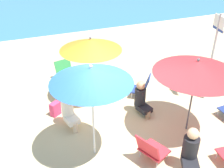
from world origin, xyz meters
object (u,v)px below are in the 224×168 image
(umbrella_blue, at_px, (91,75))
(beach_chair_a, at_px, (143,86))
(beach_bag, at_px, (55,109))
(umbrella_red, at_px, (197,67))
(beach_chair_c, at_px, (151,149))
(person_a, at_px, (191,150))
(beach_chair_e, at_px, (65,71))
(person_b, at_px, (141,98))
(umbrella_orange, at_px, (91,44))
(person_c, at_px, (69,109))
(warning_sign, at_px, (214,47))

(umbrella_blue, xyz_separation_m, beach_chair_a, (1.95, 1.59, -1.55))
(umbrella_blue, relative_size, beach_bag, 5.85)
(beach_chair_a, height_order, beach_bag, beach_chair_a)
(umbrella_red, distance_m, beach_chair_c, 1.93)
(beach_chair_a, bearing_deg, beach_chair_c, 100.85)
(person_a, bearing_deg, beach_chair_e, -135.99)
(person_a, relative_size, person_b, 1.07)
(beach_chair_a, distance_m, person_b, 0.79)
(beach_bag, bearing_deg, beach_chair_e, 68.50)
(umbrella_red, relative_size, beach_chair_c, 2.59)
(umbrella_orange, xyz_separation_m, umbrella_red, (1.63, -2.11, 0.04))
(person_b, distance_m, person_c, 1.82)
(umbrella_orange, height_order, beach_chair_c, umbrella_orange)
(beach_chair_a, bearing_deg, beach_bag, 33.38)
(person_a, distance_m, warning_sign, 2.96)
(umbrella_blue, relative_size, beach_chair_e, 3.01)
(person_c, bearing_deg, beach_chair_a, 89.73)
(umbrella_red, relative_size, umbrella_blue, 0.88)
(umbrella_blue, relative_size, person_c, 2.16)
(umbrella_orange, xyz_separation_m, person_b, (0.92, -1.13, -1.15))
(umbrella_blue, bearing_deg, person_c, 103.41)
(umbrella_red, relative_size, person_b, 2.05)
(person_b, relative_size, beach_bag, 2.53)
(beach_chair_a, distance_m, beach_chair_c, 2.42)
(beach_chair_c, bearing_deg, warning_sign, 7.13)
(beach_chair_a, bearing_deg, person_c, 47.10)
(person_c, bearing_deg, umbrella_orange, 123.92)
(umbrella_blue, bearing_deg, person_b, 30.57)
(umbrella_red, xyz_separation_m, person_c, (-2.53, 1.16, -1.15))
(umbrella_red, height_order, beach_chair_a, umbrella_red)
(umbrella_orange, bearing_deg, person_a, -73.56)
(beach_chair_c, height_order, beach_chair_e, beach_chair_c)
(beach_chair_c, relative_size, warning_sign, 0.30)
(person_a, relative_size, warning_sign, 0.41)
(beach_chair_a, relative_size, beach_bag, 1.89)
(beach_chair_c, distance_m, warning_sign, 3.19)
(umbrella_blue, bearing_deg, person_a, -34.96)
(umbrella_orange, distance_m, beach_chair_c, 2.99)
(warning_sign, bearing_deg, beach_chair_a, 168.13)
(person_b, bearing_deg, person_a, -11.60)
(umbrella_red, height_order, person_b, umbrella_red)
(person_a, bearing_deg, warning_sign, 161.92)
(umbrella_red, bearing_deg, beach_chair_a, 100.82)
(umbrella_orange, bearing_deg, beach_chair_a, -19.18)
(beach_chair_a, height_order, person_a, person_a)
(warning_sign, bearing_deg, person_c, -170.61)
(umbrella_orange, relative_size, person_c, 1.86)
(beach_chair_a, distance_m, beach_chair_e, 2.50)
(umbrella_red, distance_m, person_c, 3.01)
(umbrella_blue, relative_size, person_a, 2.16)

